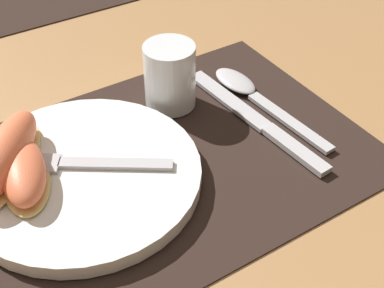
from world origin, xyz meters
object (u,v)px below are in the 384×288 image
(plate, at_px, (83,175))
(citrus_wedge_0, at_px, (7,156))
(spoon, at_px, (249,91))
(fork, at_px, (67,164))
(citrus_wedge_1, at_px, (24,173))
(knife, at_px, (257,121))
(juice_glass, at_px, (170,79))

(plate, height_order, citrus_wedge_0, citrus_wedge_0)
(spoon, distance_m, fork, 0.24)
(citrus_wedge_0, bearing_deg, spoon, -1.23)
(citrus_wedge_0, bearing_deg, citrus_wedge_1, -75.78)
(citrus_wedge_1, bearing_deg, fork, 2.24)
(plate, distance_m, knife, 0.21)
(plate, distance_m, fork, 0.02)
(citrus_wedge_0, xyz_separation_m, citrus_wedge_1, (0.01, -0.03, -0.00))
(juice_glass, relative_size, spoon, 0.40)
(spoon, distance_m, citrus_wedge_0, 0.29)
(spoon, height_order, citrus_wedge_1, citrus_wedge_1)
(knife, height_order, fork, fork)
(fork, xyz_separation_m, citrus_wedge_0, (-0.05, 0.03, 0.02))
(plate, bearing_deg, juice_glass, 25.46)
(plate, xyz_separation_m, knife, (0.21, -0.02, -0.01))
(knife, xyz_separation_m, citrus_wedge_0, (-0.27, 0.06, 0.03))
(fork, bearing_deg, juice_glass, 19.82)
(plate, bearing_deg, citrus_wedge_1, 168.31)
(plate, bearing_deg, knife, -5.09)
(juice_glass, height_order, citrus_wedge_1, juice_glass)
(spoon, xyz_separation_m, citrus_wedge_0, (-0.29, 0.01, 0.03))
(fork, height_order, citrus_wedge_1, citrus_wedge_1)
(knife, bearing_deg, fork, 171.85)
(citrus_wedge_0, bearing_deg, juice_glass, 8.36)
(juice_glass, bearing_deg, fork, -160.18)
(fork, distance_m, citrus_wedge_0, 0.06)
(juice_glass, distance_m, citrus_wedge_1, 0.20)
(knife, distance_m, fork, 0.22)
(spoon, height_order, fork, fork)
(plate, xyz_separation_m, juice_glass, (0.14, 0.07, 0.03))
(spoon, xyz_separation_m, citrus_wedge_1, (-0.29, -0.02, 0.03))
(citrus_wedge_0, relative_size, citrus_wedge_1, 1.21)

